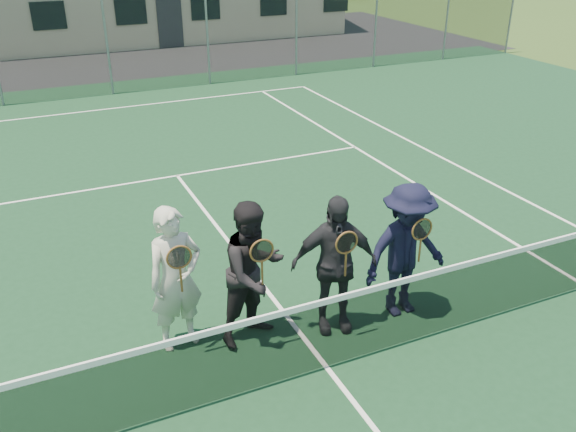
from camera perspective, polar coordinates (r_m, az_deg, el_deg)
name	(u,v)px	position (r m, az deg, el deg)	size (l,w,h in m)	color
ground	(83,55)	(25.43, -18.67, 14.10)	(220.00, 220.00, 0.00)	#2E4A1A
court_surface	(326,368)	(7.24, 3.59, -13.98)	(30.00, 30.00, 0.02)	#14381E
hedge_row	(50,4)	(37.18, -21.38, 17.96)	(40.00, 1.20, 1.10)	black
court_markings	(326,367)	(7.23, 3.59, -13.89)	(11.03, 23.83, 0.01)	white
tennis_net	(327,330)	(6.91, 3.71, -10.62)	(11.68, 0.08, 1.10)	slate
perimeter_fence	(107,42)	(18.81, -16.61, 15.36)	(30.07, 0.07, 3.02)	slate
player_a	(176,279)	(7.18, -10.46, -5.82)	(0.72, 0.55, 1.80)	beige
player_b	(254,272)	(7.20, -3.23, -5.30)	(1.05, 0.93, 1.80)	black
player_c	(334,264)	(7.37, 4.33, -4.53)	(1.13, 0.71, 1.80)	#222327
player_d	(406,251)	(7.78, 10.97, -3.22)	(1.18, 0.70, 1.80)	black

